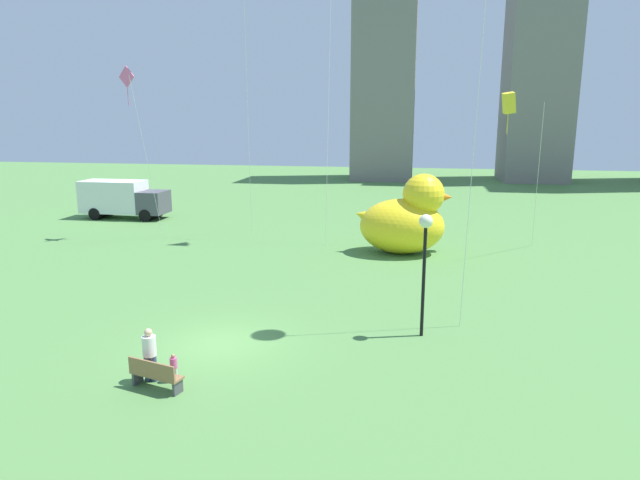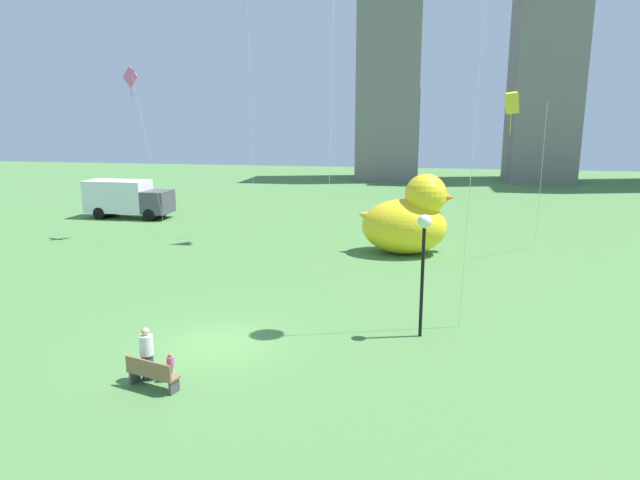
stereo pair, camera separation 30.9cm
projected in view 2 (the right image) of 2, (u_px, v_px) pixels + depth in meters
The scene contains 10 objects.
ground_plane at pixel (219, 343), 19.04m from camera, with size 140.00×140.00×0.00m, color #508142.
park_bench at pixel (151, 373), 15.77m from camera, with size 1.68×0.87×0.90m.
person_adult at pixel (147, 351), 16.22m from camera, with size 0.40×0.40×1.61m.
person_child at pixel (171, 366), 16.24m from camera, with size 0.21×0.21×0.87m.
giant_inflatable_duck at pixel (408, 220), 31.27m from camera, with size 5.45×3.50×4.52m.
lamppost at pixel (424, 243), 18.97m from camera, with size 0.47×0.47×4.34m.
box_truck at pixel (127, 199), 42.66m from camera, with size 6.51×2.43×2.85m.
city_skyline at pixel (588, 28), 63.30m from camera, with size 42.93×11.78×41.20m.
kite_yellow at pixel (512, 104), 30.66m from camera, with size 2.52×3.57×8.94m.
kite_pink at pixel (132, 84), 33.84m from camera, with size 1.91×2.17×10.56m.
Camera 2 is at (6.69, -16.90, 7.52)m, focal length 31.42 mm.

